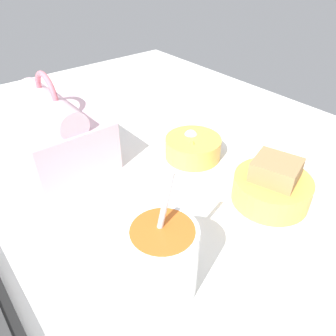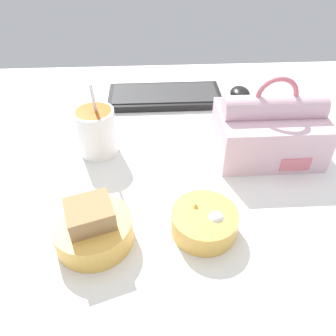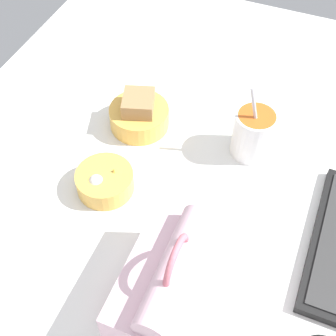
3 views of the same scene
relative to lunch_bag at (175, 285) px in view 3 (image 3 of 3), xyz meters
The scene contains 5 objects.
desk_surface 22.90cm from the lunch_bag, 162.52° to the right, with size 140.00×110.00×2.00cm.
lunch_bag is the anchor object (origin of this frame).
soup_cup 36.55cm from the lunch_bag, behind, with size 8.45×8.45×17.13cm.
bento_bowl_sandwich 41.20cm from the lunch_bag, 147.56° to the right, with size 12.81×12.81×8.11cm.
bento_bowl_snacks 26.94cm from the lunch_bag, 128.03° to the right, with size 11.15×11.15×5.06cm.
Camera 3 is at (50.29, 17.30, 75.81)cm, focal length 50.00 mm.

